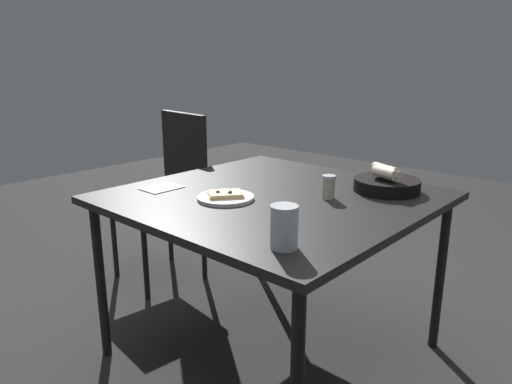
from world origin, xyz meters
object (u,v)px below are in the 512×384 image
Objects in this scene: pepper_shaker at (328,188)px; chair_near at (169,187)px; beer_glass at (284,229)px; bread_basket at (386,183)px; dining_table at (274,206)px; pizza_plate at (226,197)px.

chair_near reaches higher than pepper_shaker.
beer_glass is 1.38× the size of pepper_shaker.
beer_glass reaches higher than bread_basket.
dining_table is at bearing 78.06° from chair_near.
beer_glass is 0.13× the size of chair_near.
pepper_shaker is (-0.52, -0.20, -0.02)m from beer_glass.
chair_near is at bearing -83.80° from bread_basket.
beer_glass is (0.24, 0.48, 0.05)m from pizza_plate.
chair_near is (0.14, -1.29, -0.21)m from bread_basket.
dining_table is 0.59m from beer_glass.
chair_near is at bearing -114.78° from beer_glass.
pizza_plate is (0.19, -0.09, 0.06)m from dining_table.
pizza_plate is 0.41m from pepper_shaker.
dining_table is 0.22m from pizza_plate.
beer_glass is at bearing 64.02° from pizza_plate.
pepper_shaker is (0.25, -0.12, 0.01)m from bread_basket.
bread_basket is 0.77m from beer_glass.
pepper_shaker is at bearing 116.06° from dining_table.
pepper_shaker reaches higher than pizza_plate.
dining_table is 1.20× the size of chair_near.
pepper_shaker is (-0.29, 0.29, 0.03)m from pizza_plate.
dining_table is 5.19× the size of pizza_plate.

